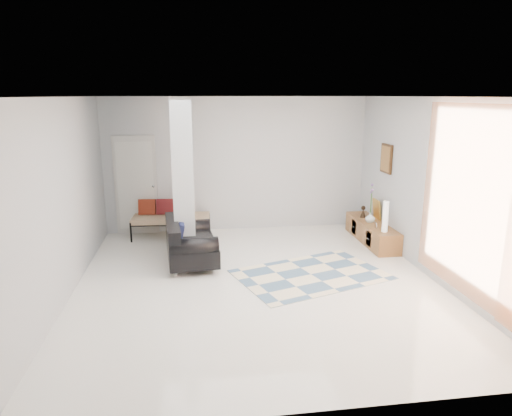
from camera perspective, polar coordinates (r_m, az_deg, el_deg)
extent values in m
plane|color=white|center=(7.14, 0.21, -9.35)|extent=(6.00, 6.00, 0.00)
plane|color=white|center=(6.56, 0.23, 13.73)|extent=(6.00, 6.00, 0.00)
plane|color=#B8BABD|center=(9.64, -2.36, 5.44)|extent=(6.00, 0.00, 6.00)
plane|color=#B8BABD|center=(3.89, 6.67, -7.64)|extent=(6.00, 0.00, 6.00)
plane|color=#B8BABD|center=(6.89, -23.06, 0.88)|extent=(0.00, 6.00, 6.00)
plane|color=#B8BABD|center=(7.60, 21.21, 2.20)|extent=(0.00, 6.00, 6.00)
cube|color=#ACB1B3|center=(8.22, -9.04, 3.79)|extent=(0.35, 1.20, 2.80)
cube|color=beige|center=(9.69, -14.78, 2.75)|extent=(0.85, 0.06, 2.04)
plane|color=orange|center=(6.60, 25.42, 0.55)|extent=(0.00, 2.55, 2.55)
cube|color=#3D2410|center=(9.05, 15.99, 5.95)|extent=(0.04, 0.45, 0.55)
cube|color=brown|center=(9.27, 14.27, -2.94)|extent=(0.45, 1.79, 0.40)
cube|color=#3D2410|center=(8.84, 13.94, -3.75)|extent=(0.02, 0.24, 0.28)
cube|color=#3D2410|center=(9.55, 12.18, -2.33)|extent=(0.02, 0.24, 0.28)
cube|color=#F1B746|center=(9.46, 14.86, -0.13)|extent=(0.09, 0.32, 0.40)
cube|color=silver|center=(8.81, 14.73, -2.09)|extent=(0.04, 0.10, 0.12)
cylinder|color=silver|center=(7.47, -9.97, -8.07)|extent=(0.05, 0.05, 0.10)
cylinder|color=silver|center=(8.51, -10.38, -5.32)|extent=(0.05, 0.05, 0.10)
cylinder|color=silver|center=(7.52, -5.30, -7.77)|extent=(0.05, 0.05, 0.10)
cylinder|color=silver|center=(8.55, -6.29, -5.08)|extent=(0.05, 0.05, 0.10)
cube|color=black|center=(7.94, -8.05, -5.12)|extent=(0.92, 1.41, 0.30)
cube|color=black|center=(7.82, -10.35, -2.97)|extent=(0.31, 1.36, 0.36)
cylinder|color=black|center=(7.34, -7.73, -4.81)|extent=(0.79, 0.34, 0.28)
cylinder|color=black|center=(8.39, -8.43, -2.43)|extent=(0.79, 0.34, 0.28)
cube|color=black|center=(7.82, -9.48, -2.78)|extent=(0.18, 0.50, 0.31)
cylinder|color=black|center=(9.29, -15.37, -2.97)|extent=(0.04, 0.04, 0.40)
cylinder|color=black|center=(9.12, -5.95, -2.85)|extent=(0.04, 0.04, 0.40)
cylinder|color=black|center=(9.88, -14.71, -1.93)|extent=(0.04, 0.04, 0.40)
cylinder|color=black|center=(9.72, -5.86, -1.80)|extent=(0.04, 0.04, 0.40)
cube|color=beige|center=(9.42, -10.55, -1.33)|extent=(1.58, 0.74, 0.12)
cube|color=maroon|center=(9.58, -13.46, 0.13)|extent=(0.35, 0.19, 0.33)
cube|color=maroon|center=(9.53, -11.32, 0.17)|extent=(0.35, 0.19, 0.33)
cube|color=maroon|center=(9.49, -9.17, 0.21)|extent=(0.35, 0.19, 0.33)
cube|color=beige|center=(7.49, 6.89, -8.26)|extent=(2.66, 2.18, 0.01)
cylinder|color=silver|center=(8.59, 15.87, -1.06)|extent=(0.10, 0.10, 0.56)
imported|color=white|center=(9.18, 14.08, -1.17)|extent=(0.21, 0.21, 0.20)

